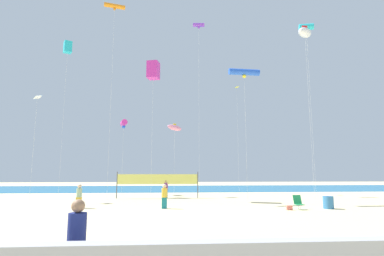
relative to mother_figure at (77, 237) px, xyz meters
The scene contains 21 objects.
ground_plane 11.63m from the mother_figure, 70.18° to the left, with size 120.00×120.00×0.00m, color beige.
ocean_band 39.39m from the mother_figure, 84.27° to the left, with size 120.00×20.00×0.01m, color #1E6B99.
mother_figure is the anchor object (origin of this frame).
beachgoer_mustard_shirt 13.36m from the mother_figure, 82.73° to the left, with size 0.36×0.36×1.57m.
beachgoer_sage_shirt 14.51m from the mother_figure, 105.84° to the left, with size 0.35×0.35×1.55m.
beachgoer_plum_shirt 21.64m from the mother_figure, 85.52° to the left, with size 0.39×0.39×1.69m.
folding_beach_chair 15.88m from the mother_figure, 49.94° to the left, with size 0.52×0.65×0.89m.
trash_barrel 17.42m from the mother_figure, 45.07° to the left, with size 0.67×0.67×0.80m, color teal.
volleyball_net 21.49m from the mother_figure, 87.48° to the left, with size 7.51×0.09×2.40m.
beach_handbag 15.24m from the mother_figure, 51.33° to the left, with size 0.35×0.18×0.28m, color #EA7260.
kite_cyan_tube 30.30m from the mother_figure, 52.80° to the left, with size 1.49×0.93×17.16m.
kite_magenta_box 22.75m from the mother_figure, 88.81° to the left, with size 1.24×1.24×12.51m.
kite_pink_inflatable 24.56m from the mother_figure, 84.00° to the left, with size 1.73×1.09×7.33m.
kite_magenta_tube 27.93m from the mother_figure, 96.70° to the left, with size 1.01×1.52×8.19m.
kite_blue_tube 21.10m from the mother_figure, 64.18° to the left, with size 2.63×0.68×10.91m.
kite_cyan_box 32.07m from the mother_figure, 110.08° to the left, with size 1.10×1.10×17.06m.
kite_orange_tube 25.99m from the mother_figure, 99.45° to the left, with size 1.95×0.86×17.93m.
kite_yellow_diamond 31.04m from the mother_figure, 70.04° to the left, with size 0.53×0.52×12.56m.
kite_violet_tube 33.21m from the mother_figure, 78.75° to the left, with size 1.39×0.52×20.13m.
kite_white_diamond 23.05m from the mother_figure, 116.16° to the left, with size 0.64×0.64×9.07m.
kite_white_inflatable 24.85m from the mother_figure, 50.69° to the left, with size 2.25×2.31×14.72m.
Camera 1 is at (-1.96, -17.83, 2.29)m, focal length 28.15 mm.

